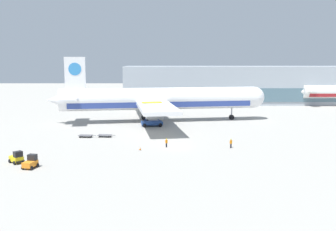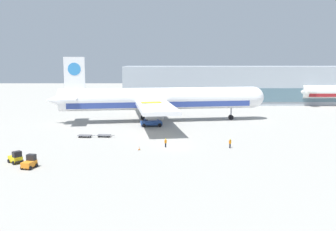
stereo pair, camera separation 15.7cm
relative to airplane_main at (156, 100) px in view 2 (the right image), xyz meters
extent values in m
plane|color=#9E9B93|center=(4.06, -30.15, -5.84)|extent=(400.00, 400.00, 0.00)
cube|color=#9EA8B2|center=(31.69, 43.73, 1.16)|extent=(90.00, 18.00, 14.00)
cube|color=slate|center=(31.69, 34.63, -1.99)|extent=(88.20, 0.20, 4.90)
cylinder|color=white|center=(0.78, 0.12, 0.26)|extent=(52.28, 13.62, 5.80)
cube|color=#2D428E|center=(0.78, 0.12, -1.04)|extent=(48.15, 12.87, 1.45)
sphere|color=white|center=(26.48, 4.06, 0.26)|extent=(5.68, 5.68, 5.68)
cone|color=white|center=(-24.92, -3.82, 0.26)|extent=(7.14, 6.41, 5.51)
cube|color=white|center=(-20.80, -3.19, 7.16)|extent=(5.21, 1.22, 8.00)
cylinder|color=#3384CC|center=(-20.80, -3.19, 8.12)|extent=(3.25, 1.03, 3.20)
cube|color=white|center=(-21.83, -3.35, 0.84)|extent=(5.53, 13.40, 0.50)
cube|color=white|center=(-1.79, -0.27, -0.46)|extent=(15.19, 48.66, 0.90)
cylinder|color=#9EA0A5|center=(-0.26, -10.24, -2.26)|extent=(4.58, 3.40, 2.80)
cylinder|color=#9EA0A5|center=(-3.32, 9.69, -2.26)|extent=(4.58, 3.40, 2.80)
cylinder|color=#9EA0A5|center=(20.31, 3.12, -3.19)|extent=(0.36, 0.36, 4.00)
cylinder|color=black|center=(20.31, 3.12, -5.19)|extent=(1.42, 1.09, 1.30)
cylinder|color=#9EA0A5|center=(-2.84, -3.67, -3.19)|extent=(0.36, 0.36, 4.00)
cylinder|color=black|center=(-2.84, -3.67, -5.19)|extent=(1.42, 1.09, 1.30)
cylinder|color=#9EA0A5|center=(-3.81, 2.65, -3.19)|extent=(0.36, 0.36, 4.00)
cylinder|color=black|center=(-3.81, 2.65, -5.19)|extent=(1.42, 1.09, 1.30)
cone|color=white|center=(51.17, 35.32, -0.80)|extent=(5.27, 4.55, 4.55)
cube|color=white|center=(54.61, 35.32, 4.89)|extent=(4.29, 0.37, 6.61)
cylinder|color=red|center=(54.61, 35.32, 5.69)|extent=(2.64, 0.46, 2.64)
cube|color=white|center=(53.75, 35.32, -0.32)|extent=(2.98, 10.74, 0.41)
cube|color=#284C99|center=(-1.19, -7.32, -5.04)|extent=(5.59, 3.75, 0.70)
cube|color=#B2B2B7|center=(-1.19, -7.32, -0.45)|extent=(5.32, 3.57, 0.30)
cube|color=yellow|center=(-1.19, -7.32, 0.10)|extent=(5.32, 3.57, 0.08)
cube|color=#284C99|center=(-1.19, -7.32, -2.57)|extent=(4.25, 0.81, 4.36)
cube|color=#284C99|center=(-1.19, -7.32, -2.57)|extent=(4.25, 0.81, 4.36)
cylinder|color=black|center=(0.51, -5.54, -5.39)|extent=(0.94, 0.49, 0.90)
cylinder|color=black|center=(0.96, -8.50, -5.39)|extent=(0.94, 0.49, 0.90)
cylinder|color=black|center=(-3.35, -6.13, -5.39)|extent=(0.94, 0.49, 0.90)
cylinder|color=black|center=(-2.89, -9.10, -5.39)|extent=(0.94, 0.49, 0.90)
cube|color=yellow|center=(-21.20, -41.10, -5.14)|extent=(2.64, 2.58, 0.80)
cube|color=black|center=(-20.72, -41.54, -4.29)|extent=(1.50, 1.52, 0.90)
cube|color=black|center=(-20.29, -41.93, -5.42)|extent=(0.97, 1.04, 0.24)
cylinder|color=black|center=(-20.14, -41.13, -5.54)|extent=(0.60, 0.58, 0.60)
cylinder|color=black|center=(-21.08, -42.16, -5.54)|extent=(0.60, 0.58, 0.60)
cylinder|color=black|center=(-21.32, -40.04, -5.54)|extent=(0.60, 0.58, 0.60)
cylinder|color=black|center=(-22.27, -41.08, -5.54)|extent=(0.60, 0.58, 0.60)
cube|color=orange|center=(-17.93, -44.08, -5.14)|extent=(1.89, 2.56, 0.80)
cube|color=black|center=(-17.78, -43.45, -4.29)|extent=(1.41, 1.16, 0.90)
cube|color=black|center=(-17.64, -42.88, -5.42)|extent=(1.26, 0.45, 0.24)
cylinder|color=black|center=(-18.42, -43.13, -5.54)|extent=(0.37, 0.64, 0.60)
cylinder|color=black|center=(-17.06, -43.46, -5.54)|extent=(0.37, 0.64, 0.60)
cylinder|color=black|center=(-18.79, -44.70, -5.54)|extent=(0.37, 0.64, 0.60)
cylinder|color=black|center=(-17.43, -45.02, -5.54)|extent=(0.37, 0.64, 0.60)
cube|color=#56565B|center=(-14.63, -21.09, -5.42)|extent=(2.95, 1.79, 0.12)
cube|color=#56565B|center=(-12.79, -21.29, -5.42)|extent=(0.90, 0.18, 0.08)
cylinder|color=black|center=(-13.59, -20.56, -5.66)|extent=(0.37, 0.18, 0.36)
cylinder|color=black|center=(-13.72, -21.83, -5.66)|extent=(0.37, 0.18, 0.36)
cylinder|color=black|center=(-15.54, -20.35, -5.66)|extent=(0.37, 0.18, 0.36)
cylinder|color=black|center=(-15.67, -21.62, -5.66)|extent=(0.37, 0.18, 0.36)
cube|color=#56565B|center=(-10.60, -20.79, -5.42)|extent=(2.95, 1.79, 0.12)
cube|color=#56565B|center=(-8.76, -20.98, -5.42)|extent=(0.90, 0.18, 0.08)
cylinder|color=black|center=(-9.56, -20.26, -5.66)|extent=(0.37, 0.18, 0.36)
cylinder|color=black|center=(-9.70, -21.52, -5.66)|extent=(0.37, 0.18, 0.36)
cylinder|color=black|center=(-11.51, -20.05, -5.66)|extent=(0.37, 0.18, 0.36)
cylinder|color=black|center=(-11.65, -21.31, -5.66)|extent=(0.37, 0.18, 0.36)
cylinder|color=black|center=(14.37, -30.99, -5.42)|extent=(0.14, 0.14, 0.84)
cylinder|color=black|center=(14.54, -30.89, -5.42)|extent=(0.14, 0.14, 0.84)
cube|color=orange|center=(14.46, -30.94, -4.69)|extent=(0.42, 0.38, 0.63)
cylinder|color=orange|center=(14.25, -31.07, -4.66)|extent=(0.09, 0.09, 0.56)
cylinder|color=orange|center=(14.66, -30.81, -4.66)|extent=(0.09, 0.09, 0.56)
sphere|color=#846047|center=(14.46, -30.94, -4.26)|extent=(0.23, 0.23, 0.23)
sphere|color=yellow|center=(14.46, -30.94, -4.20)|extent=(0.22, 0.22, 0.22)
cylinder|color=black|center=(2.45, -30.38, -5.43)|extent=(0.14, 0.14, 0.81)
cylinder|color=black|center=(2.59, -30.24, -5.43)|extent=(0.14, 0.14, 0.81)
cube|color=orange|center=(2.52, -30.31, -4.73)|extent=(0.41, 0.41, 0.61)
cylinder|color=orange|center=(2.35, -30.48, -4.69)|extent=(0.09, 0.09, 0.55)
cylinder|color=orange|center=(2.68, -30.14, -4.69)|extent=(0.09, 0.09, 0.55)
sphere|color=tan|center=(2.52, -30.31, -4.31)|extent=(0.22, 0.22, 0.22)
sphere|color=yellow|center=(2.52, -30.31, -4.25)|extent=(0.21, 0.21, 0.21)
cube|color=black|center=(-2.26, -32.44, -5.82)|extent=(0.40, 0.40, 0.04)
cone|color=orange|center=(-2.26, -32.44, -5.54)|extent=(0.32, 0.32, 0.52)
cylinder|color=white|center=(-2.26, -32.44, -5.51)|extent=(0.19, 0.19, 0.07)
camera|label=1|loc=(2.81, -98.59, 10.20)|focal=40.00mm
camera|label=2|loc=(2.97, -98.59, 10.20)|focal=40.00mm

